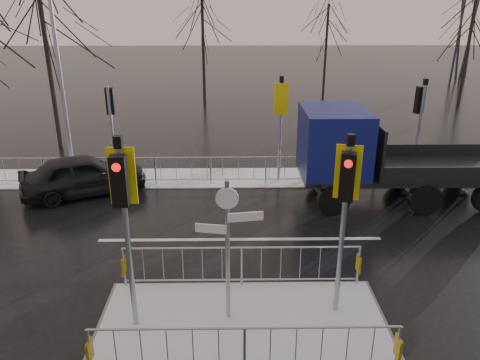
{
  "coord_description": "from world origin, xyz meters",
  "views": [
    {
      "loc": [
        -0.18,
        -7.89,
        6.42
      ],
      "look_at": [
        -0.0,
        3.83,
        1.8
      ],
      "focal_mm": 35.0,
      "sensor_mm": 36.0,
      "label": 1
    }
  ],
  "objects_px": {
    "car_far_lane": "(84,175)",
    "street_lamp_left": "(59,54)",
    "flatbed_truck": "(362,154)",
    "traffic_island": "(242,312)"
  },
  "relations": [
    {
      "from": "car_far_lane",
      "to": "street_lamp_left",
      "type": "xyz_separation_m",
      "value": [
        -1.1,
        2.32,
        3.78
      ]
    },
    {
      "from": "car_far_lane",
      "to": "flatbed_truck",
      "type": "xyz_separation_m",
      "value": [
        9.34,
        -0.71,
        0.95
      ]
    },
    {
      "from": "traffic_island",
      "to": "flatbed_truck",
      "type": "bearing_deg",
      "value": 58.09
    },
    {
      "from": "street_lamp_left",
      "to": "car_far_lane",
      "type": "bearing_deg",
      "value": -64.54
    },
    {
      "from": "traffic_island",
      "to": "street_lamp_left",
      "type": "relative_size",
      "value": 0.73
    },
    {
      "from": "car_far_lane",
      "to": "flatbed_truck",
      "type": "height_order",
      "value": "flatbed_truck"
    },
    {
      "from": "car_far_lane",
      "to": "traffic_island",
      "type": "bearing_deg",
      "value": -167.55
    },
    {
      "from": "flatbed_truck",
      "to": "street_lamp_left",
      "type": "bearing_deg",
      "value": 163.81
    },
    {
      "from": "flatbed_truck",
      "to": "traffic_island",
      "type": "bearing_deg",
      "value": -121.91
    },
    {
      "from": "flatbed_truck",
      "to": "street_lamp_left",
      "type": "xyz_separation_m",
      "value": [
        -10.44,
        3.03,
        2.83
      ]
    }
  ]
}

